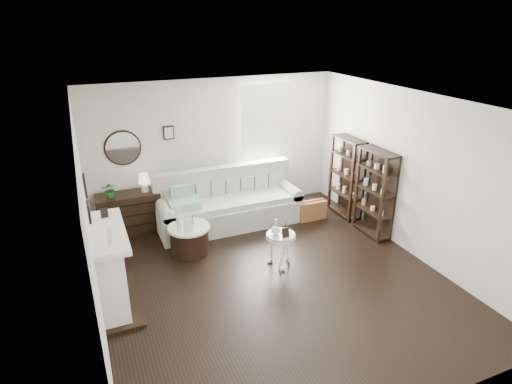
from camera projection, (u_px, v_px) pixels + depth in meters
name	position (u px, v px, depth m)	size (l,w,h in m)	color
room	(250.00, 132.00, 8.59)	(5.50, 5.50, 5.50)	black
fireplace	(111.00, 270.00, 5.85)	(0.50, 1.40, 1.84)	white
shelf_unit_far	(346.00, 177.00, 8.49)	(0.30, 0.80, 1.60)	black
shelf_unit_near	(375.00, 193.00, 7.72)	(0.30, 0.80, 1.60)	black
sofa	(228.00, 206.00, 8.28)	(2.75, 0.95, 1.07)	#A7B29F
quilt	(184.00, 203.00, 7.74)	(0.55, 0.45, 0.14)	#289568
suitcase	(312.00, 210.00, 8.48)	(0.58, 0.19, 0.39)	olive
dresser	(129.00, 213.00, 7.95)	(1.13, 0.49, 0.76)	black
table_lamp	(144.00, 183.00, 7.86)	(0.22, 0.22, 0.34)	beige
potted_plant	(110.00, 190.00, 7.61)	(0.26, 0.23, 0.29)	#1D5718
drum_table	(190.00, 239.00, 7.27)	(0.71, 0.71, 0.49)	black
pedestal_table	(281.00, 237.00, 6.79)	(0.47, 0.47, 0.57)	silver
eiffel_drum	(192.00, 220.00, 7.21)	(0.10, 0.10, 0.18)	black
bottle_drum	(179.00, 222.00, 6.98)	(0.07, 0.07, 0.32)	silver
card_frame_drum	(188.00, 226.00, 6.96)	(0.16, 0.01, 0.21)	silver
eiffel_ped	(285.00, 228.00, 6.80)	(0.09, 0.09, 0.16)	black
flask_ped	(276.00, 227.00, 6.71)	(0.14, 0.14, 0.26)	silver
card_frame_ped	(285.00, 233.00, 6.65)	(0.12, 0.01, 0.16)	black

